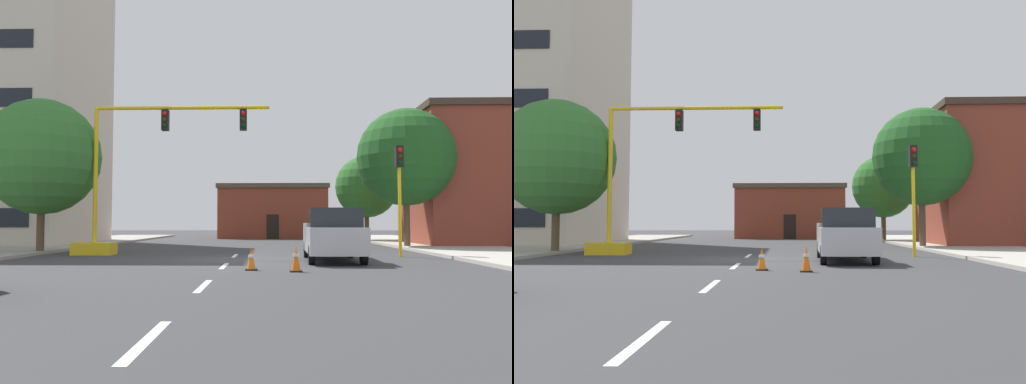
# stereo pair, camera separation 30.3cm
# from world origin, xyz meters

# --- Properties ---
(ground_plane) EXTENTS (160.00, 160.00, 0.00)m
(ground_plane) POSITION_xyz_m (0.00, 0.00, 0.00)
(ground_plane) COLOR #38383A
(sidewalk_left) EXTENTS (6.00, 56.00, 0.14)m
(sidewalk_left) POSITION_xyz_m (-11.81, 8.00, 0.07)
(sidewalk_left) COLOR #9E998E
(sidewalk_left) RESTS_ON ground_plane
(sidewalk_right) EXTENTS (6.00, 56.00, 0.14)m
(sidewalk_right) POSITION_xyz_m (11.81, 8.00, 0.07)
(sidewalk_right) COLOR #B2ADA3
(sidewalk_right) RESTS_ON ground_plane
(lane_stripe_seg_0) EXTENTS (0.16, 2.40, 0.01)m
(lane_stripe_seg_0) POSITION_xyz_m (0.00, -14.00, 0.00)
(lane_stripe_seg_0) COLOR silver
(lane_stripe_seg_0) RESTS_ON ground_plane
(lane_stripe_seg_1) EXTENTS (0.16, 2.40, 0.01)m
(lane_stripe_seg_1) POSITION_xyz_m (0.00, -8.50, 0.00)
(lane_stripe_seg_1) COLOR silver
(lane_stripe_seg_1) RESTS_ON ground_plane
(lane_stripe_seg_2) EXTENTS (0.16, 2.40, 0.01)m
(lane_stripe_seg_2) POSITION_xyz_m (0.00, -3.00, 0.00)
(lane_stripe_seg_2) COLOR silver
(lane_stripe_seg_2) RESTS_ON ground_plane
(lane_stripe_seg_3) EXTENTS (0.16, 2.40, 0.01)m
(lane_stripe_seg_3) POSITION_xyz_m (0.00, 2.50, 0.00)
(lane_stripe_seg_3) COLOR silver
(lane_stripe_seg_3) RESTS_ON ground_plane
(building_brick_center) EXTENTS (10.29, 9.68, 5.03)m
(building_brick_center) POSITION_xyz_m (1.83, 30.78, 2.53)
(building_brick_center) COLOR brown
(building_brick_center) RESTS_ON ground_plane
(traffic_signal_gantry) EXTENTS (8.90, 1.20, 6.83)m
(traffic_signal_gantry) POSITION_xyz_m (-5.34, 3.03, 2.23)
(traffic_signal_gantry) COLOR yellow
(traffic_signal_gantry) RESTS_ON ground_plane
(traffic_light_pole_right) EXTENTS (0.32, 0.47, 4.80)m
(traffic_light_pole_right) POSITION_xyz_m (7.16, 2.02, 3.53)
(traffic_light_pole_right) COLOR yellow
(traffic_light_pole_right) RESTS_ON ground_plane
(tree_right_mid) EXTENTS (5.61, 5.61, 8.04)m
(tree_right_mid) POSITION_xyz_m (9.39, 9.42, 5.23)
(tree_right_mid) COLOR brown
(tree_right_mid) RESTS_ON ground_plane
(tree_left_near) EXTENTS (5.46, 5.46, 7.30)m
(tree_left_near) POSITION_xyz_m (-9.22, 3.61, 4.57)
(tree_left_near) COLOR brown
(tree_left_near) RESTS_ON ground_plane
(tree_right_far) EXTENTS (4.87, 4.87, 6.72)m
(tree_right_far) POSITION_xyz_m (9.13, 20.19, 4.28)
(tree_right_far) COLOR brown
(tree_right_far) RESTS_ON ground_plane
(pickup_truck_silver) EXTENTS (2.13, 5.45, 1.99)m
(pickup_truck_silver) POSITION_xyz_m (3.93, -0.58, 0.97)
(pickup_truck_silver) COLOR #BCBCC1
(pickup_truck_silver) RESTS_ON ground_plane
(traffic_cone_roadside_a) EXTENTS (0.36, 0.36, 0.77)m
(traffic_cone_roadside_a) POSITION_xyz_m (2.31, -4.98, 0.38)
(traffic_cone_roadside_a) COLOR black
(traffic_cone_roadside_a) RESTS_ON ground_plane
(traffic_cone_roadside_b) EXTENTS (0.36, 0.36, 0.67)m
(traffic_cone_roadside_b) POSITION_xyz_m (0.97, -4.47, 0.33)
(traffic_cone_roadside_b) COLOR black
(traffic_cone_roadside_b) RESTS_ON ground_plane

